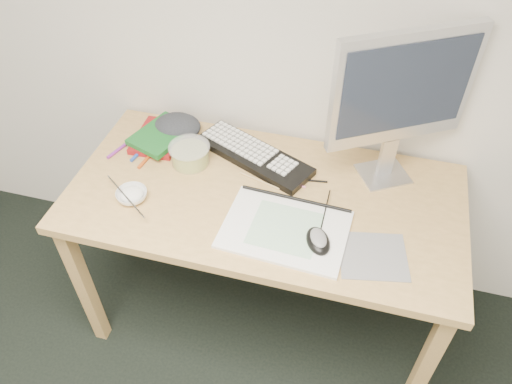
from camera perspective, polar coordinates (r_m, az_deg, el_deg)
desk at (r=1.83m, az=0.94°, el=-2.12°), size 1.40×0.70×0.75m
mousepad at (r=1.63m, az=13.25°, el=-7.12°), size 0.24×0.23×0.00m
sketchpad at (r=1.65m, az=3.33°, el=-4.29°), size 0.42×0.31×0.01m
keyboard at (r=1.91m, az=-0.24°, el=4.19°), size 0.49×0.33×0.03m
monitor at (r=1.69m, az=16.41°, el=10.86°), size 0.44×0.28×0.57m
mouse at (r=1.61m, az=7.14°, el=-5.26°), size 0.12×0.14×0.04m
rice_bowl at (r=1.80m, az=-14.00°, el=-0.39°), size 0.14×0.14×0.03m
chopsticks at (r=1.77m, az=-14.68°, el=-0.46°), size 0.21×0.16×0.02m
fruit_tub at (r=1.89m, az=-7.56°, el=4.27°), size 0.19×0.19×0.08m
book_red at (r=2.04m, az=-11.05°, el=6.15°), size 0.18×0.24×0.02m
book_green at (r=2.01m, az=-10.72°, el=6.46°), size 0.24×0.28×0.02m
cloth_lump at (r=2.05m, az=-8.97°, el=7.44°), size 0.16×0.14×0.07m
pencil_pink at (r=1.82m, az=2.82°, el=1.33°), size 0.19×0.03×0.01m
pencil_tan at (r=1.82m, az=0.38°, el=1.32°), size 0.17×0.05×0.01m
pencil_black at (r=1.83m, az=5.22°, el=1.39°), size 0.19×0.04×0.01m
marker_blue at (r=2.00m, az=-12.90°, el=4.72°), size 0.04×0.14×0.01m
marker_orange at (r=1.96m, az=-12.22°, el=3.93°), size 0.03×0.14×0.01m
marker_purple at (r=2.02m, az=-15.25°, el=4.86°), size 0.06×0.14×0.01m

